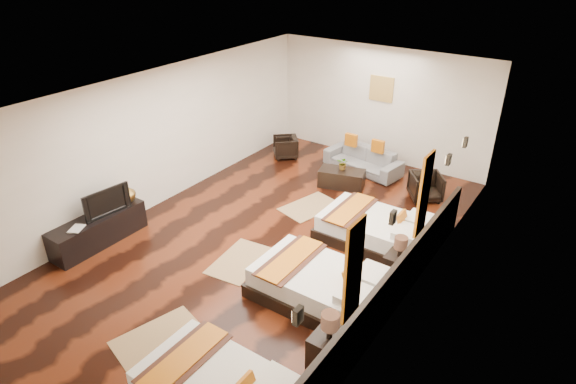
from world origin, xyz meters
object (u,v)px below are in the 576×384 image
Objects in this scene: armchair_right at (426,187)px; coffee_table at (342,178)px; figurine at (126,193)px; bed_mid at (322,285)px; table_plant at (343,163)px; sofa at (363,160)px; armchair_left at (285,147)px; tv at (105,201)px; nightstand_a at (329,348)px; tv_console at (99,230)px; book at (71,228)px; bed_far at (377,230)px; nightstand_b at (398,264)px.

coffee_table is (-1.77, -0.49, -0.09)m from armchair_right.
figurine reaches higher than coffee_table.
table_plant is (-1.64, 3.64, 0.27)m from bed_mid.
sofa is 2.03m from armchair_left.
tv is at bearing -169.90° from bed_mid.
bed_mid is 1.32m from nightstand_a.
tv_console is 5.21m from armchair_left.
book is at bearing -116.93° from coffee_table.
tv_console is at bearing 173.04° from tv.
nightstand_a is at bearing -9.62° from figurine.
bed_mid is 4.25m from tv.
sofa is at bearing 121.31° from bed_far.
nightstand_a reaches higher than sofa.
armchair_right is at bearing 13.85° from table_plant.
nightstand_b is 3.40m from coffee_table.
coffee_table is at bearing 56.29° from figurine.
tv_console is 0.58m from book.
tv is (0.05, 0.20, 0.53)m from tv_console.
book is at bearing -177.25° from tv.
bed_mid is at bearing 19.01° from book.
armchair_left is at bearing 163.33° from table_plant.
sofa is at bearing 60.16° from armchair_left.
table_plant is at bearing 134.05° from nightstand_b.
book is at bearing -90.00° from tv_console.
nightstand_b is at bearing -45.51° from coffee_table.
figurine is (0.00, 1.20, 0.18)m from book.
nightstand_b reaches higher than armchair_left.
armchair_right is at bearing 88.11° from bed_mid.
tv_console is 6.07× the size of table_plant.
book is at bearing -90.00° from figurine.
armchair_right is at bearing -8.39° from sofa.
coffee_table is 3.37× the size of table_plant.
tv is 5.05m from table_plant.
tv_console is 6.15m from sofa.
sofa is (-2.38, 3.48, -0.01)m from nightstand_b.
bed_far is at bearing 34.67° from tv_console.
tv is 6.47m from armchair_right.
bed_mid reaches higher than sofa.
coffee_table is at bearing 134.49° from nightstand_b.
armchair_right reaches higher than armchair_left.
armchair_right reaches higher than book.
bed_mid is 4.93m from sofa.
nightstand_b is at bearing 27.88° from book.
armchair_right is at bearing 15.35° from coffee_table.
figurine is 0.38× the size of coffee_table.
tv is at bearing -158.70° from nightstand_b.
armchair_right is (4.33, 4.33, -0.45)m from figurine.
bed_far is 4.76m from figurine.
tv_console is at bearing -47.77° from armchair_left.
book is (-0.05, -0.71, -0.24)m from tv.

